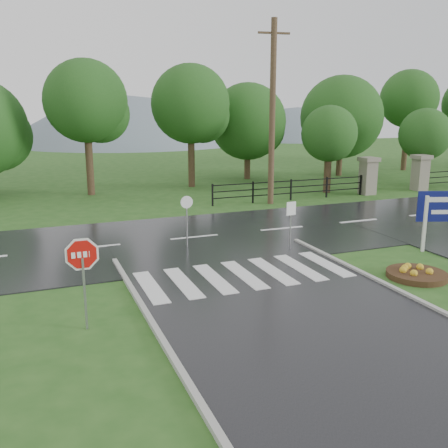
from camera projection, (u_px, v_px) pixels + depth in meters
name	position (u px, v px, depth m)	size (l,w,h in m)	color
ground	(334.00, 345.00, 11.19)	(120.00, 120.00, 0.00)	#27531B
main_road	(194.00, 238.00, 20.24)	(90.00, 8.00, 0.04)	black
crosswalk	(244.00, 274.00, 15.70)	(6.50, 2.80, 0.02)	silver
pillar_west	(368.00, 175.00, 30.04)	(1.00, 1.00, 2.24)	gray
pillar_east	(420.00, 172.00, 31.47)	(1.00, 1.00, 2.24)	gray
fence_west	(291.00, 188.00, 28.27)	(9.58, 0.08, 1.20)	black
hills	(103.00, 248.00, 74.86)	(102.00, 48.00, 48.00)	slate
treeline	(143.00, 186.00, 33.27)	(83.20, 5.20, 10.00)	#1A4816
stop_sign	(83.00, 262.00, 11.62)	(1.07, 0.07, 2.41)	#939399
flower_bed	(417.00, 273.00, 15.57)	(1.85, 1.85, 0.37)	#332111
reg_sign_small	(291.00, 215.00, 18.27)	(0.41, 0.08, 1.83)	#939399
reg_sign_round	(187.00, 215.00, 18.54)	(0.47, 0.07, 2.00)	#939399
utility_pole_east	(272.00, 113.00, 26.31)	(1.70, 0.35, 9.60)	#473523
entrance_tree_left	(329.00, 134.00, 30.17)	(3.39, 3.39, 5.30)	#3D2B1C
entrance_tree_right	(425.00, 135.00, 32.85)	(3.39, 3.39, 5.11)	#3D2B1C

